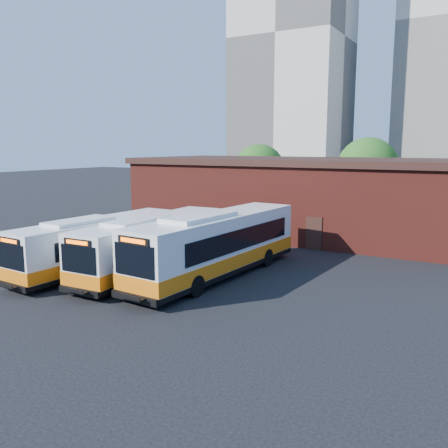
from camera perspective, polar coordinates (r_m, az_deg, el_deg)
The scene contains 9 objects.
ground at distance 24.26m, azimuth -7.33°, elevation -8.53°, with size 220.00×220.00×0.00m, color black.
bus_west at distance 29.47m, azimuth -14.77°, elevation -2.55°, with size 3.18×12.18×3.29m.
bus_midwest at distance 28.36m, azimuth -8.50°, elevation -2.69°, with size 2.96×12.60×3.41m.
bus_mideast at distance 27.13m, azimuth -0.87°, elevation -2.78°, with size 3.82×14.02×3.78m.
transit_worker at distance 22.65m, azimuth -8.45°, elevation -7.63°, with size 0.61×0.40×1.68m, color black.
depot_building at distance 41.05m, azimuth 9.63°, elevation 3.41°, with size 28.60×12.60×6.40m.
tree_west at distance 55.86m, azimuth 4.26°, elevation 6.49°, with size 6.00×6.00×7.65m.
tree_mid at distance 53.77m, azimuth 16.90°, elevation 6.47°, with size 6.56×6.56×8.36m.
tower_left at distance 99.39m, azimuth 8.39°, elevation 21.12°, with size 20.00×18.00×56.20m.
Camera 1 is at (14.01, -18.36, 7.42)m, focal length 38.00 mm.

